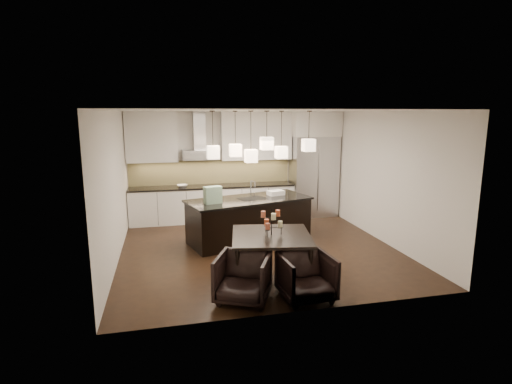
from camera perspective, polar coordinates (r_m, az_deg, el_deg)
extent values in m
cube|color=black|center=(8.35, 0.31, -8.09)|extent=(5.50, 5.50, 0.02)
cube|color=white|center=(7.88, 0.33, 11.64)|extent=(5.50, 5.50, 0.02)
cube|color=silver|center=(10.67, -3.11, 3.91)|extent=(5.50, 0.02, 2.80)
cube|color=silver|center=(5.41, 7.10, -3.31)|extent=(5.50, 0.02, 2.80)
cube|color=silver|center=(7.84, -19.70, 0.64)|extent=(0.02, 5.50, 2.80)
cube|color=silver|center=(9.03, 17.63, 2.08)|extent=(0.02, 5.50, 2.80)
cube|color=#B7B7BA|center=(10.92, 8.19, 2.25)|extent=(1.20, 0.72, 2.15)
cube|color=silver|center=(10.79, 8.40, 9.61)|extent=(1.26, 0.72, 0.65)
cube|color=silver|center=(10.43, -6.12, -1.67)|extent=(4.21, 0.62, 0.88)
cube|color=black|center=(10.34, -6.17, 0.82)|extent=(4.21, 0.66, 0.04)
cube|color=tan|center=(10.58, -6.41, 2.89)|extent=(4.21, 0.02, 0.63)
cube|color=silver|center=(10.26, -14.71, 7.62)|extent=(1.25, 0.35, 1.25)
cube|color=silver|center=(10.53, 0.02, 8.06)|extent=(1.85, 0.35, 1.25)
cube|color=#B7B7BA|center=(10.24, -7.98, 5.31)|extent=(0.90, 0.52, 0.24)
cube|color=#B7B7BA|center=(10.31, -8.12, 8.69)|extent=(0.30, 0.28, 0.96)
imported|color=silver|center=(10.22, -10.49, 0.87)|extent=(0.30, 0.30, 0.06)
cube|color=black|center=(8.70, -1.01, -4.12)|extent=(2.74, 1.66, 0.90)
cube|color=black|center=(8.59, -1.02, -1.09)|extent=(2.84, 1.76, 0.04)
cube|color=#1F6638|center=(8.15, -6.19, -0.42)|extent=(0.38, 0.27, 0.35)
cube|color=silver|center=(8.97, 2.84, -0.11)|extent=(0.40, 0.33, 0.10)
cylinder|color=beige|center=(6.60, 3.47, -4.59)|extent=(0.09, 0.09, 0.10)
cylinder|color=#C84E27|center=(6.70, 1.52, -4.34)|extent=(0.09, 0.09, 0.10)
cylinder|color=#B0523A|center=(6.47, 1.68, -4.92)|extent=(0.09, 0.09, 0.10)
cylinder|color=#C84E27|center=(6.65, 3.14, -3.02)|extent=(0.09, 0.09, 0.10)
cylinder|color=#B0523A|center=(6.56, 1.05, -3.20)|extent=(0.09, 0.09, 0.10)
cylinder|color=beige|center=(6.42, 2.51, -3.52)|extent=(0.09, 0.09, 0.10)
imported|color=black|center=(6.04, -1.87, -12.13)|extent=(1.01, 1.02, 0.71)
imported|color=black|center=(6.13, 7.20, -11.94)|extent=(0.79, 0.82, 0.70)
cube|color=#FFDEB7|center=(8.16, -6.15, 5.66)|extent=(0.24, 0.24, 0.26)
cube|color=#FFDEB7|center=(8.57, -2.95, 5.97)|extent=(0.24, 0.24, 0.26)
cube|color=#FFDEB7|center=(8.27, 1.54, 6.95)|extent=(0.24, 0.24, 0.26)
cube|color=#FFDEB7|center=(8.81, 3.62, 5.68)|extent=(0.24, 0.24, 0.26)
cube|color=#FFDEB7|center=(8.58, 7.51, 6.65)|extent=(0.24, 0.24, 0.26)
cube|color=#FFDEB7|center=(8.27, -0.73, 5.17)|extent=(0.24, 0.24, 0.26)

